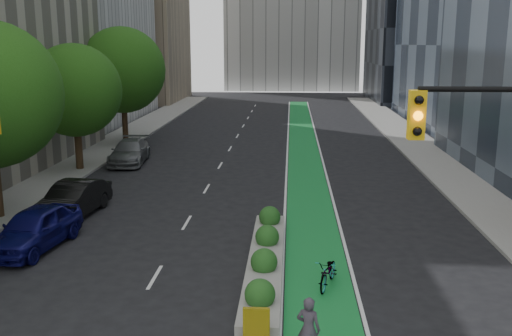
# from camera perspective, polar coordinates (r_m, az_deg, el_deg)

# --- Properties ---
(sidewalk_left) EXTENTS (3.60, 90.00, 0.15)m
(sidewalk_left) POSITION_cam_1_polar(r_m,az_deg,el_deg) (40.03, -16.76, 0.81)
(sidewalk_left) COLOR gray
(sidewalk_left) RESTS_ON ground
(sidewalk_right) EXTENTS (3.60, 90.00, 0.15)m
(sidewalk_right) POSITION_cam_1_polar(r_m,az_deg,el_deg) (38.81, 18.03, 0.38)
(sidewalk_right) COLOR gray
(sidewalk_right) RESTS_ON ground
(bike_lane_paint) EXTENTS (2.20, 70.00, 0.01)m
(bike_lane_paint) POSITION_cam_1_polar(r_m,az_deg,el_deg) (42.49, 4.78, 1.86)
(bike_lane_paint) COLOR #177F35
(bike_lane_paint) RESTS_ON ground
(building_tan_far) EXTENTS (14.00, 16.00, 26.00)m
(building_tan_far) POSITION_cam_1_polar(r_m,az_deg,el_deg) (81.00, -12.76, 15.82)
(building_tan_far) COLOR tan
(building_tan_far) RESTS_ON ground
(tree_midfar) EXTENTS (5.60, 5.60, 7.76)m
(tree_midfar) POSITION_cam_1_polar(r_m,az_deg,el_deg) (36.30, -17.67, 7.40)
(tree_midfar) COLOR black
(tree_midfar) RESTS_ON ground
(tree_far) EXTENTS (6.60, 6.60, 9.00)m
(tree_far) POSITION_cam_1_polar(r_m,az_deg,el_deg) (45.71, -13.22, 9.50)
(tree_far) COLOR black
(tree_far) RESTS_ON ground
(median_planter) EXTENTS (1.20, 10.26, 1.10)m
(median_planter) POSITION_cam_1_polar(r_m,az_deg,el_deg) (20.22, 0.95, -9.00)
(median_planter) COLOR gray
(median_planter) RESTS_ON ground
(bicycle) EXTENTS (1.16, 1.96, 0.97)m
(bicycle) POSITION_cam_1_polar(r_m,az_deg,el_deg) (18.92, 7.25, -10.28)
(bicycle) COLOR gray
(bicycle) RESTS_ON ground
(cyclist) EXTENTS (0.72, 0.59, 1.69)m
(cyclist) POSITION_cam_1_polar(r_m,az_deg,el_deg) (14.67, 5.26, -15.74)
(cyclist) COLOR #3D3540
(cyclist) RESTS_ON ground
(parked_car_left_near) EXTENTS (2.54, 4.96, 1.62)m
(parked_car_left_near) POSITION_cam_1_polar(r_m,az_deg,el_deg) (23.51, -21.26, -5.64)
(parked_car_left_near) COLOR #0D0D50
(parked_car_left_near) RESTS_ON ground
(parked_car_left_mid) EXTENTS (2.22, 4.94, 1.57)m
(parked_car_left_mid) POSITION_cam_1_polar(r_m,az_deg,el_deg) (27.25, -17.81, -3.01)
(parked_car_left_mid) COLOR black
(parked_car_left_mid) RESTS_ON ground
(parked_car_left_far) EXTENTS (2.57, 5.42, 1.53)m
(parked_car_left_far) POSITION_cam_1_polar(r_m,az_deg,el_deg) (38.32, -12.52, 1.60)
(parked_car_left_far) COLOR #5B5D60
(parked_car_left_far) RESTS_ON ground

